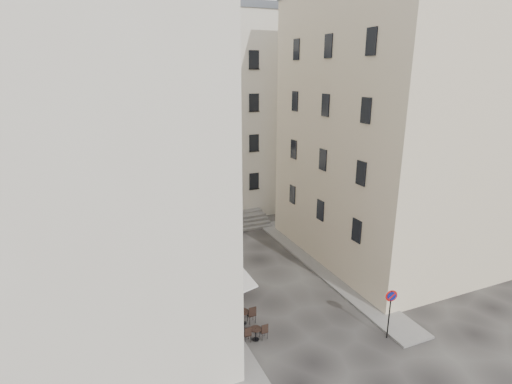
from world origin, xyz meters
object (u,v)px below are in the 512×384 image
bistro_table_a (255,332)px  bistro_table_b (242,316)px  no_parking_sign (390,305)px  pedestrian (230,292)px

bistro_table_a → bistro_table_b: 1.51m
no_parking_sign → pedestrian: bearing=151.5°
bistro_table_a → pedestrian: (-0.10, 3.43, 0.47)m
bistro_table_b → pedestrian: bearing=89.9°
bistro_table_b → pedestrian: (0.00, 1.92, 0.41)m
bistro_table_a → pedestrian: bearing=91.7°
bistro_table_a → pedestrian: 3.46m
no_parking_sign → bistro_table_b: (-6.34, 3.99, -1.43)m
bistro_table_b → pedestrian: 1.97m
pedestrian → bistro_table_b: bearing=91.1°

